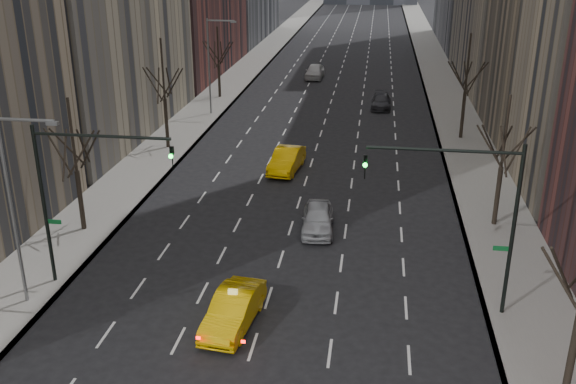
% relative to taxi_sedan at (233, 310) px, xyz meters
% --- Properties ---
extents(sidewalk_left, '(4.50, 320.00, 0.15)m').
position_rel_taxi_sedan_xyz_m(sidewalk_left, '(-11.11, 60.50, -0.72)').
color(sidewalk_left, slate).
rests_on(sidewalk_left, ground).
extents(sidewalk_right, '(4.50, 320.00, 0.15)m').
position_rel_taxi_sedan_xyz_m(sidewalk_right, '(13.39, 60.50, -0.72)').
color(sidewalk_right, slate).
rests_on(sidewalk_right, ground).
extents(tree_lw_b, '(3.36, 3.50, 7.82)m').
position_rel_taxi_sedan_xyz_m(tree_lw_b, '(-10.86, 8.50, 2.93)').
color(tree_lw_b, black).
rests_on(tree_lw_b, ground).
extents(tree_lw_c, '(3.36, 3.50, 8.74)m').
position_rel_taxi_sedan_xyz_m(tree_lw_c, '(-10.86, 24.50, 3.24)').
color(tree_lw_c, black).
rests_on(tree_lw_c, ground).
extents(tree_lw_d, '(3.36, 3.50, 7.36)m').
position_rel_taxi_sedan_xyz_m(tree_lw_d, '(-10.86, 42.50, 2.77)').
color(tree_lw_d, black).
rests_on(tree_lw_d, ground).
extents(tree_rw_b, '(3.36, 3.50, 7.82)m').
position_rel_taxi_sedan_xyz_m(tree_rw_b, '(13.14, 12.50, 2.93)').
color(tree_rw_b, black).
rests_on(tree_rw_b, ground).
extents(tree_rw_c, '(3.36, 3.50, 8.74)m').
position_rel_taxi_sedan_xyz_m(tree_rw_c, '(13.14, 30.50, 3.24)').
color(tree_rw_c, black).
rests_on(tree_rw_c, ground).
extents(traffic_mast_left, '(6.69, 0.39, 8.00)m').
position_rel_taxi_sedan_xyz_m(traffic_mast_left, '(-7.97, 2.49, 4.69)').
color(traffic_mast_left, black).
rests_on(traffic_mast_left, ground).
extents(traffic_mast_right, '(6.69, 0.39, 8.00)m').
position_rel_taxi_sedan_xyz_m(traffic_mast_right, '(10.25, 2.49, 4.69)').
color(traffic_mast_right, black).
rests_on(traffic_mast_right, ground).
extents(streetlight_near, '(2.83, 0.22, 9.00)m').
position_rel_taxi_sedan_xyz_m(streetlight_near, '(-9.70, 0.50, 4.83)').
color(streetlight_near, slate).
rests_on(streetlight_near, ground).
extents(streetlight_far, '(2.83, 0.22, 9.00)m').
position_rel_taxi_sedan_xyz_m(streetlight_far, '(-9.70, 35.50, 4.83)').
color(streetlight_far, slate).
rests_on(streetlight_far, ground).
extents(taxi_sedan, '(2.23, 4.97, 1.59)m').
position_rel_taxi_sedan_xyz_m(taxi_sedan, '(0.00, 0.00, 0.00)').
color(taxi_sedan, '#D8A604').
rests_on(taxi_sedan, ground).
extents(silver_sedan_ahead, '(2.12, 4.65, 1.55)m').
position_rel_taxi_sedan_xyz_m(silver_sedan_ahead, '(2.75, 10.40, -0.02)').
color(silver_sedan_ahead, '#9D9FA5').
rests_on(silver_sedan_ahead, ground).
extents(far_taxi, '(2.36, 5.28, 1.68)m').
position_rel_taxi_sedan_xyz_m(far_taxi, '(-0.50, 20.49, 0.05)').
color(far_taxi, '#FFBD05').
rests_on(far_taxi, ground).
extents(far_suv_grey, '(2.02, 4.83, 1.39)m').
position_rel_taxi_sedan_xyz_m(far_suv_grey, '(6.33, 40.45, -0.10)').
color(far_suv_grey, '#2A292E').
rests_on(far_suv_grey, ground).
extents(far_car_white, '(2.19, 5.11, 1.72)m').
position_rel_taxi_sedan_xyz_m(far_car_white, '(-1.77, 54.20, 0.07)').
color(far_car_white, silver).
rests_on(far_car_white, ground).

